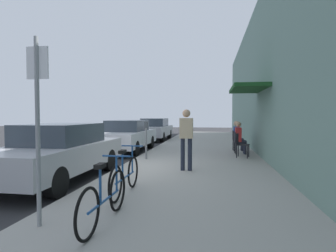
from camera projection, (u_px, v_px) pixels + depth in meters
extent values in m
plane|color=#2D2D30|center=(118.00, 172.00, 7.96)|extent=(60.00, 60.00, 0.00)
cube|color=#9E9B93|center=(198.00, 160.00, 9.56)|extent=(4.50, 32.00, 0.12)
cube|color=gray|center=(270.00, 71.00, 9.04)|extent=(0.30, 32.00, 6.27)
cube|color=#19471E|center=(247.00, 88.00, 9.50)|extent=(1.10, 2.80, 0.12)
cube|color=#B7B7BC|center=(58.00, 156.00, 6.84)|extent=(1.80, 4.40, 0.61)
cube|color=#333D47|center=(61.00, 134.00, 6.96)|extent=(1.48, 2.11, 0.51)
cylinder|color=black|center=(108.00, 160.00, 8.06)|extent=(0.22, 0.64, 0.64)
cylinder|color=black|center=(60.00, 159.00, 8.32)|extent=(0.22, 0.64, 0.64)
cylinder|color=black|center=(56.00, 182.00, 5.37)|extent=(0.22, 0.64, 0.64)
cube|color=silver|center=(127.00, 138.00, 12.27)|extent=(1.80, 4.40, 0.62)
cube|color=#333D47|center=(128.00, 126.00, 12.39)|extent=(1.48, 2.11, 0.49)
cylinder|color=black|center=(151.00, 142.00, 13.49)|extent=(0.22, 0.64, 0.64)
cylinder|color=black|center=(120.00, 142.00, 13.75)|extent=(0.22, 0.64, 0.64)
cylinder|color=black|center=(135.00, 149.00, 10.80)|extent=(0.22, 0.64, 0.64)
cylinder|color=black|center=(98.00, 148.00, 11.07)|extent=(0.22, 0.64, 0.64)
cube|color=#B7B7BC|center=(154.00, 131.00, 18.07)|extent=(1.80, 4.40, 0.62)
cube|color=#333D47|center=(155.00, 122.00, 18.20)|extent=(1.48, 2.11, 0.51)
cylinder|color=black|center=(169.00, 134.00, 19.30)|extent=(0.22, 0.64, 0.64)
cylinder|color=black|center=(148.00, 134.00, 19.56)|extent=(0.22, 0.64, 0.64)
cylinder|color=black|center=(162.00, 137.00, 16.61)|extent=(0.22, 0.64, 0.64)
cylinder|color=black|center=(137.00, 137.00, 16.87)|extent=(0.22, 0.64, 0.64)
cylinder|color=slate|center=(146.00, 143.00, 9.49)|extent=(0.07, 0.07, 1.10)
cube|color=#383D42|center=(146.00, 125.00, 9.47)|extent=(0.12, 0.10, 0.22)
cylinder|color=gray|center=(38.00, 132.00, 3.70)|extent=(0.06, 0.06, 2.60)
cube|color=white|center=(37.00, 63.00, 3.68)|extent=(0.32, 0.02, 0.44)
torus|color=black|center=(118.00, 190.00, 4.34)|extent=(0.04, 0.66, 0.66)
torus|color=black|center=(88.00, 214.00, 3.30)|extent=(0.04, 0.66, 0.66)
cylinder|color=#1E4C8C|center=(105.00, 200.00, 3.82)|extent=(0.04, 1.05, 0.04)
cylinder|color=#1E4C8C|center=(100.00, 186.00, 3.66)|extent=(0.04, 0.04, 0.50)
cube|color=black|center=(100.00, 166.00, 3.65)|extent=(0.10, 0.20, 0.06)
cylinder|color=#1E4C8C|center=(117.00, 174.00, 4.28)|extent=(0.03, 0.03, 0.56)
cylinder|color=#1E4C8C|center=(116.00, 156.00, 4.26)|extent=(0.46, 0.03, 0.03)
torus|color=black|center=(133.00, 172.00, 5.77)|extent=(0.04, 0.66, 0.66)
torus|color=black|center=(116.00, 184.00, 4.73)|extent=(0.04, 0.66, 0.66)
cylinder|color=#1E4C8C|center=(125.00, 177.00, 5.25)|extent=(0.04, 1.05, 0.04)
cylinder|color=#1E4C8C|center=(122.00, 166.00, 5.09)|extent=(0.04, 0.04, 0.50)
cube|color=black|center=(122.00, 152.00, 5.08)|extent=(0.10, 0.20, 0.06)
cylinder|color=#1E4C8C|center=(132.00, 159.00, 5.70)|extent=(0.03, 0.03, 0.56)
cylinder|color=#1E4C8C|center=(132.00, 146.00, 5.69)|extent=(0.46, 0.03, 0.03)
cylinder|color=black|center=(249.00, 151.00, 9.95)|extent=(0.04, 0.04, 0.45)
cylinder|color=black|center=(247.00, 152.00, 9.60)|extent=(0.04, 0.04, 0.45)
cylinder|color=black|center=(238.00, 150.00, 10.10)|extent=(0.04, 0.04, 0.45)
cylinder|color=black|center=(237.00, 152.00, 9.75)|extent=(0.04, 0.04, 0.45)
cube|color=black|center=(243.00, 145.00, 9.84)|extent=(0.53, 0.53, 0.03)
cube|color=black|center=(237.00, 139.00, 9.91)|extent=(0.14, 0.43, 0.40)
cylinder|color=black|center=(244.00, 148.00, 10.96)|extent=(0.04, 0.04, 0.45)
cylinder|color=black|center=(246.00, 149.00, 10.58)|extent=(0.04, 0.04, 0.45)
cylinder|color=black|center=(235.00, 148.00, 11.01)|extent=(0.04, 0.04, 0.45)
cylinder|color=black|center=(236.00, 149.00, 10.63)|extent=(0.04, 0.04, 0.45)
cube|color=black|center=(240.00, 142.00, 10.79)|extent=(0.45, 0.45, 0.03)
cube|color=black|center=(235.00, 137.00, 10.81)|extent=(0.04, 0.44, 0.40)
cylinder|color=#232838|center=(244.00, 148.00, 10.87)|extent=(0.11, 0.11, 0.47)
cylinder|color=#232838|center=(241.00, 142.00, 10.88)|extent=(0.36, 0.15, 0.14)
cylinder|color=#232838|center=(245.00, 148.00, 10.67)|extent=(0.11, 0.11, 0.47)
cylinder|color=#232838|center=(242.00, 142.00, 10.68)|extent=(0.36, 0.15, 0.14)
cube|color=#B22626|center=(238.00, 135.00, 10.78)|extent=(0.23, 0.37, 0.56)
sphere|color=tan|center=(238.00, 124.00, 10.77)|extent=(0.22, 0.22, 0.22)
cylinder|color=black|center=(242.00, 145.00, 11.94)|extent=(0.04, 0.04, 0.45)
cylinder|color=black|center=(243.00, 146.00, 11.57)|extent=(0.04, 0.04, 0.45)
cylinder|color=black|center=(233.00, 145.00, 11.99)|extent=(0.04, 0.04, 0.45)
cylinder|color=black|center=(234.00, 146.00, 11.61)|extent=(0.04, 0.04, 0.45)
cube|color=black|center=(238.00, 140.00, 11.77)|extent=(0.46, 0.46, 0.03)
cube|color=black|center=(233.00, 135.00, 11.79)|extent=(0.05, 0.44, 0.40)
cylinder|color=#232838|center=(242.00, 145.00, 11.85)|extent=(0.11, 0.11, 0.47)
cylinder|color=#232838|center=(239.00, 140.00, 11.86)|extent=(0.37, 0.15, 0.14)
cylinder|color=#232838|center=(242.00, 146.00, 11.66)|extent=(0.11, 0.11, 0.47)
cylinder|color=#232838|center=(239.00, 140.00, 11.66)|extent=(0.37, 0.15, 0.14)
cube|color=#334C99|center=(236.00, 133.00, 11.77)|extent=(0.23, 0.37, 0.56)
sphere|color=tan|center=(236.00, 124.00, 11.75)|extent=(0.22, 0.22, 0.22)
cylinder|color=#232838|center=(183.00, 154.00, 7.52)|extent=(0.12, 0.12, 0.90)
cylinder|color=#232838|center=(190.00, 154.00, 7.49)|extent=(0.12, 0.12, 0.90)
cube|color=#CCB28C|center=(186.00, 128.00, 7.48)|extent=(0.36, 0.22, 0.56)
sphere|color=tan|center=(186.00, 113.00, 7.46)|extent=(0.22, 0.22, 0.22)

